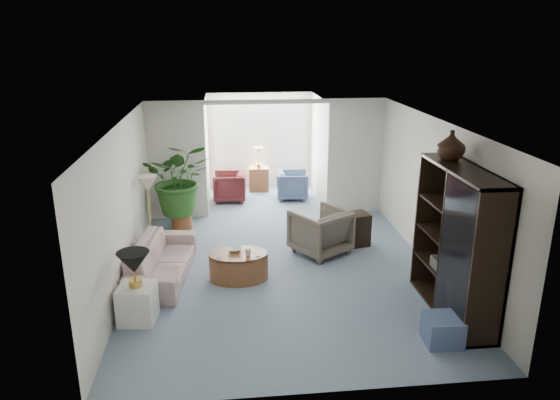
{
  "coord_description": "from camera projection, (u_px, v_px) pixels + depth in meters",
  "views": [
    {
      "loc": [
        -0.92,
        -7.79,
        3.82
      ],
      "look_at": [
        0.0,
        0.6,
        1.1
      ],
      "focal_mm": 33.58,
      "sensor_mm": 36.0,
      "label": 1
    }
  ],
  "objects": [
    {
      "name": "framed_picture",
      "position": [
        439.0,
        172.0,
        8.28
      ],
      "size": [
        0.04,
        0.5,
        0.4
      ],
      "primitive_type": "cube",
      "color": "#BFB698"
    },
    {
      "name": "floor_lamp",
      "position": [
        147.0,
        184.0,
        9.27
      ],
      "size": [
        0.36,
        0.36,
        0.28
      ],
      "primitive_type": "cone",
      "color": "beige",
      "rests_on": "ground"
    },
    {
      "name": "window_blinds",
      "position": [
        260.0,
        133.0,
        13.09
      ],
      "size": [
        2.2,
        0.02,
        1.5
      ],
      "primitive_type": "cube",
      "color": "white"
    },
    {
      "name": "coffee_bowl",
      "position": [
        235.0,
        249.0,
        8.43
      ],
      "size": [
        0.24,
        0.24,
        0.06
      ],
      "primitive_type": "imported",
      "rotation": [
        0.0,
        0.0,
        0.04
      ],
      "color": "white",
      "rests_on": "coffee_table"
    },
    {
      "name": "house_plant",
      "position": [
        180.0,
        178.0,
        10.34
      ],
      "size": [
        1.33,
        1.15,
        1.47
      ],
      "primitive_type": "imported",
      "color": "#29581E",
      "rests_on": "plant_pot"
    },
    {
      "name": "sofa",
      "position": [
        162.0,
        260.0,
        8.47
      ],
      "size": [
        1.03,
        2.14,
        0.6
      ],
      "primitive_type": "imported",
      "rotation": [
        0.0,
        0.0,
        1.46
      ],
      "color": "beige",
      "rests_on": "ground"
    },
    {
      "name": "cabinet_urn",
      "position": [
        451.0,
        145.0,
        7.28
      ],
      "size": [
        0.4,
        0.4,
        0.41
      ],
      "primitive_type": "imported",
      "color": "#321C10",
      "rests_on": "entertainment_cabinet"
    },
    {
      "name": "wingback_chair",
      "position": [
        320.0,
        231.0,
        9.37
      ],
      "size": [
        1.22,
        1.23,
        0.82
      ],
      "primitive_type": "imported",
      "rotation": [
        0.0,
        0.0,
        3.71
      ],
      "color": "#696153",
      "rests_on": "ground"
    },
    {
      "name": "entertainment_cabinet",
      "position": [
        457.0,
        243.0,
        7.19
      ],
      "size": [
        0.51,
        1.9,
        2.11
      ],
      "primitive_type": "cube",
      "color": "black",
      "rests_on": "ground"
    },
    {
      "name": "side_table_dark",
      "position": [
        354.0,
        229.0,
        9.76
      ],
      "size": [
        0.59,
        0.51,
        0.61
      ],
      "primitive_type": "cube",
      "rotation": [
        0.0,
        0.0,
        0.22
      ],
      "color": "black",
      "rests_on": "ground"
    },
    {
      "name": "coffee_cup",
      "position": [
        248.0,
        253.0,
        8.26
      ],
      "size": [
        0.11,
        0.11,
        0.1
      ],
      "primitive_type": "imported",
      "rotation": [
        0.0,
        0.0,
        0.04
      ],
      "color": "silver",
      "rests_on": "coffee_table"
    },
    {
      "name": "sunroom_floor",
      "position": [
        264.0,
        199.0,
        12.52
      ],
      "size": [
        2.6,
        2.6,
        0.0
      ],
      "primitive_type": "plane",
      "color": "gray",
      "rests_on": "ground"
    },
    {
      "name": "floor",
      "position": [
        284.0,
        274.0,
        8.64
      ],
      "size": [
        6.0,
        6.0,
        0.0
      ],
      "primitive_type": "plane",
      "color": "gray",
      "rests_on": "ground"
    },
    {
      "name": "sunroom_chair_blue",
      "position": [
        292.0,
        185.0,
        12.48
      ],
      "size": [
        0.78,
        0.76,
        0.66
      ],
      "primitive_type": "imported",
      "rotation": [
        0.0,
        0.0,
        1.5
      ],
      "color": "#49577E",
      "rests_on": "ground"
    },
    {
      "name": "shelf_clutter",
      "position": [
        460.0,
        254.0,
        7.01
      ],
      "size": [
        0.3,
        0.99,
        1.06
      ],
      "color": "#3B3835",
      "rests_on": "entertainment_cabinet"
    },
    {
      "name": "table_lamp",
      "position": [
        134.0,
        263.0,
        7.0
      ],
      "size": [
        0.44,
        0.44,
        0.3
      ],
      "primitive_type": "cone",
      "color": "black",
      "rests_on": "end_table"
    },
    {
      "name": "ottoman",
      "position": [
        443.0,
        330.0,
        6.7
      ],
      "size": [
        0.48,
        0.48,
        0.36
      ],
      "primitive_type": "cube",
      "rotation": [
        0.0,
        0.0,
        -0.06
      ],
      "color": "#49577E",
      "rests_on": "ground"
    },
    {
      "name": "sunroom_table",
      "position": [
        259.0,
        179.0,
        13.13
      ],
      "size": [
        0.51,
        0.41,
        0.6
      ],
      "primitive_type": "cube",
      "rotation": [
        0.0,
        0.0,
        -0.07
      ],
      "color": "brown",
      "rests_on": "ground"
    },
    {
      "name": "back_pier_left",
      "position": [
        177.0,
        161.0,
        10.9
      ],
      "size": [
        1.2,
        0.12,
        2.5
      ],
      "primitive_type": "cube",
      "color": "silver",
      "rests_on": "ground"
    },
    {
      "name": "sunroom_chair_maroon",
      "position": [
        229.0,
        187.0,
        12.33
      ],
      "size": [
        0.79,
        0.77,
        0.68
      ],
      "primitive_type": "imported",
      "rotation": [
        0.0,
        0.0,
        -1.64
      ],
      "color": "#581E22",
      "rests_on": "ground"
    },
    {
      "name": "plant_pot",
      "position": [
        182.0,
        221.0,
        10.62
      ],
      "size": [
        0.4,
        0.4,
        0.32
      ],
      "primitive_type": "cylinder",
      "color": "brown",
      "rests_on": "ground"
    },
    {
      "name": "back_pier_right",
      "position": [
        355.0,
        157.0,
        11.3
      ],
      "size": [
        1.2,
        0.12,
        2.5
      ],
      "primitive_type": "cube",
      "color": "silver",
      "rests_on": "ground"
    },
    {
      "name": "end_table",
      "position": [
        137.0,
        303.0,
        7.18
      ],
      "size": [
        0.53,
        0.53,
        0.53
      ],
      "primitive_type": "cube",
      "rotation": [
        0.0,
        0.0,
        -0.11
      ],
      "color": "white",
      "rests_on": "ground"
    },
    {
      "name": "coffee_table",
      "position": [
        239.0,
        266.0,
        8.42
      ],
      "size": [
        0.99,
        0.99,
        0.45
      ],
      "primitive_type": "cylinder",
      "rotation": [
        0.0,
        0.0,
        0.04
      ],
      "color": "brown",
      "rests_on": "ground"
    },
    {
      "name": "window_pane",
      "position": [
        260.0,
        133.0,
        13.11
      ],
      "size": [
        2.2,
        0.02,
        1.5
      ],
      "primitive_type": "cube",
      "color": "white"
    },
    {
      "name": "back_header",
      "position": [
        267.0,
        102.0,
        10.73
      ],
      "size": [
        2.6,
        0.12,
        0.1
      ],
      "primitive_type": "cube",
      "color": "silver",
      "rests_on": "back_pier_left"
    }
  ]
}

